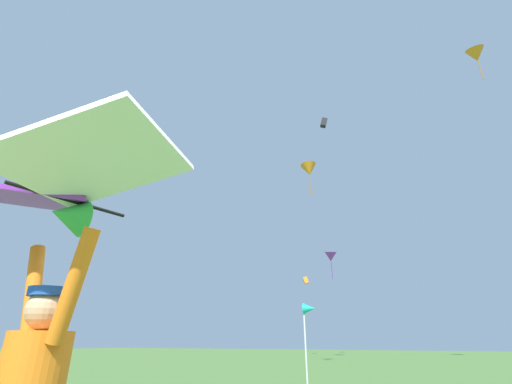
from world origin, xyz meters
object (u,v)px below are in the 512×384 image
(distant_kite_orange_high_left, at_px, (306,280))
(distant_kite_orange_overhead_distant, at_px, (309,170))
(held_stunt_kite, at_px, (59,189))
(distant_kite_orange_high_right, at_px, (476,55))
(marker_flag, at_px, (309,316))
(distant_kite_black_low_right, at_px, (324,123))
(distant_kite_purple_far_center, at_px, (331,257))

(distant_kite_orange_high_left, height_order, distant_kite_orange_overhead_distant, distant_kite_orange_overhead_distant)
(held_stunt_kite, distance_m, distant_kite_orange_overhead_distant, 20.59)
(distant_kite_orange_high_left, bearing_deg, distant_kite_orange_high_right, -29.96)
(distant_kite_orange_overhead_distant, distance_m, marker_flag, 14.80)
(distant_kite_orange_overhead_distant, relative_size, distant_kite_black_low_right, 2.28)
(held_stunt_kite, distance_m, marker_flag, 7.15)
(distant_kite_orange_high_left, bearing_deg, distant_kite_purple_far_center, -49.04)
(marker_flag, bearing_deg, distant_kite_black_low_right, 100.41)
(distant_kite_purple_far_center, bearing_deg, distant_kite_orange_high_right, -22.50)
(distant_kite_orange_high_left, bearing_deg, marker_flag, -72.55)
(distant_kite_orange_high_left, bearing_deg, distant_kite_black_low_right, -54.83)
(distant_kite_orange_high_right, bearing_deg, distant_kite_orange_overhead_distant, -151.44)
(distant_kite_black_low_right, bearing_deg, distant_kite_orange_overhead_distant, -84.48)
(distant_kite_orange_high_left, xyz_separation_m, marker_flag, (8.72, -27.75, -5.30))
(distant_kite_black_low_right, xyz_separation_m, distant_kite_orange_high_right, (12.85, -3.28, 0.43))
(distant_kite_orange_high_right, bearing_deg, held_stunt_kite, -108.89)
(distant_kite_orange_high_right, distance_m, distant_kite_purple_far_center, 19.93)
(distant_kite_orange_high_left, bearing_deg, distant_kite_orange_overhead_distant, -70.72)
(distant_kite_orange_high_left, height_order, distant_kite_black_low_right, distant_kite_black_low_right)
(distant_kite_black_low_right, relative_size, distant_kite_purple_far_center, 0.37)
(held_stunt_kite, bearing_deg, distant_kite_orange_overhead_distant, 100.86)
(held_stunt_kite, relative_size, distant_kite_purple_far_center, 0.74)
(distant_kite_orange_high_left, distance_m, distant_kite_purple_far_center, 6.08)
(held_stunt_kite, height_order, marker_flag, held_stunt_kite)
(held_stunt_kite, xyz_separation_m, distant_kite_orange_high_left, (-9.33, 34.86, 4.95))
(distant_kite_orange_overhead_distant, height_order, distant_kite_orange_high_right, distant_kite_orange_high_right)
(distant_kite_orange_high_left, relative_size, distant_kite_orange_overhead_distant, 0.36)
(distant_kite_orange_overhead_distant, xyz_separation_m, distant_kite_black_low_right, (-0.94, 9.76, 9.80))
(marker_flag, bearing_deg, distant_kite_orange_high_left, 107.45)
(held_stunt_kite, bearing_deg, distant_kite_purple_far_center, 100.14)
(distant_kite_orange_high_left, distance_m, marker_flag, 29.57)
(distant_kite_purple_far_center, bearing_deg, distant_kite_orange_overhead_distant, -80.95)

